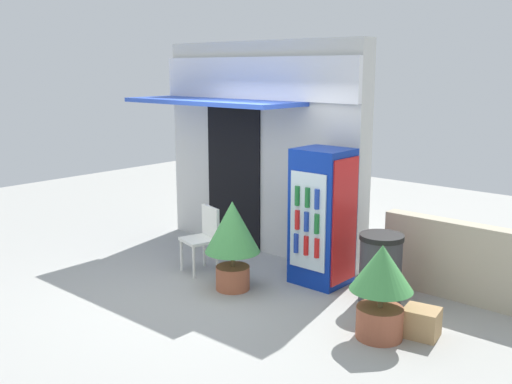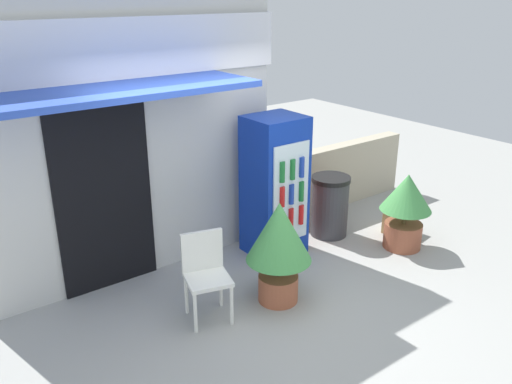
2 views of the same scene
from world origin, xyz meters
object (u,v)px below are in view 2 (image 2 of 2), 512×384
Objects in this scene: plastic_chair at (205,269)px; trash_bin at (330,206)px; potted_plant_near_shop at (279,240)px; potted_plant_curbside at (406,205)px; drink_cooler at (275,186)px; cardboard_box at (398,222)px.

trash_bin is (2.29, 0.61, -0.10)m from plastic_chair.
potted_plant_near_shop reaches higher than potted_plant_curbside.
drink_cooler is at bearing 175.79° from trash_bin.
plastic_chair is at bearing 162.86° from potted_plant_near_shop.
drink_cooler is 1.89m from cardboard_box.
potted_plant_curbside is at bearing -60.43° from trash_bin.
trash_bin is at bearing -4.21° from drink_cooler.
potted_plant_near_shop is at bearing -179.90° from potted_plant_curbside.
cardboard_box is (0.31, 0.31, -0.43)m from potted_plant_curbside.
drink_cooler reaches higher than potted_plant_curbside.
cardboard_box is at bearing 7.58° from potted_plant_near_shop.
plastic_chair is 2.38m from trash_bin.
potted_plant_curbside is at bearing -33.75° from drink_cooler.
cardboard_box is at bearing 45.17° from potted_plant_curbside.
drink_cooler is at bearing 146.25° from potted_plant_curbside.
drink_cooler is 1.76× the size of potted_plant_curbside.
trash_bin is 0.98m from cardboard_box.
potted_plant_near_shop is at bearing -127.09° from drink_cooler.
drink_cooler is 4.97× the size of cardboard_box.
potted_plant_near_shop is 1.79m from trash_bin.
potted_plant_near_shop is 2.42m from cardboard_box.
potted_plant_curbside is at bearing -4.63° from plastic_chair.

